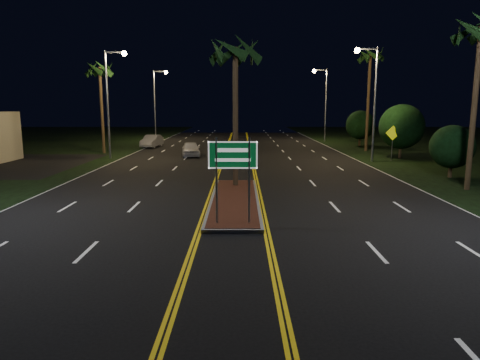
{
  "coord_description": "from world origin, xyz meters",
  "views": [
    {
      "loc": [
        0.3,
        -12.66,
        4.46
      ],
      "look_at": [
        0.27,
        2.09,
        1.9
      ],
      "focal_mm": 32.0,
      "sensor_mm": 36.0,
      "label": 1
    }
  ],
  "objects_px": {
    "car_far": "(152,140)",
    "streetlight_left_far": "(157,97)",
    "shrub_mid": "(402,127)",
    "palm_median": "(235,51)",
    "shrub_far": "(360,125)",
    "median_island": "(235,200)",
    "highway_sign": "(233,163)",
    "streetlight_right_mid": "(371,91)",
    "palm_left_far": "(100,70)",
    "streetlight_left_mid": "(111,92)",
    "shrub_near": "(452,147)",
    "palm_right_far": "(370,57)",
    "car_near": "(191,148)",
    "warning_sign": "(393,137)",
    "streetlight_right_far": "(323,96)"
  },
  "relations": [
    {
      "from": "median_island",
      "to": "car_near",
      "type": "relative_size",
      "value": 2.24
    },
    {
      "from": "palm_left_far",
      "to": "shrub_far",
      "type": "distance_m",
      "value": 28.3
    },
    {
      "from": "palm_median",
      "to": "palm_right_far",
      "type": "distance_m",
      "value": 23.4
    },
    {
      "from": "shrub_near",
      "to": "car_far",
      "type": "distance_m",
      "value": 30.57
    },
    {
      "from": "car_far",
      "to": "shrub_mid",
      "type": "bearing_deg",
      "value": -15.7
    },
    {
      "from": "palm_left_far",
      "to": "shrub_near",
      "type": "bearing_deg",
      "value": -28.03
    },
    {
      "from": "highway_sign",
      "to": "streetlight_left_far",
      "type": "height_order",
      "value": "streetlight_left_far"
    },
    {
      "from": "palm_median",
      "to": "warning_sign",
      "type": "relative_size",
      "value": 2.88
    },
    {
      "from": "highway_sign",
      "to": "palm_median",
      "type": "relative_size",
      "value": 0.39
    },
    {
      "from": "streetlight_left_far",
      "to": "palm_median",
      "type": "height_order",
      "value": "streetlight_left_far"
    },
    {
      "from": "palm_median",
      "to": "streetlight_left_far",
      "type": "bearing_deg",
      "value": 107.58
    },
    {
      "from": "palm_median",
      "to": "median_island",
      "type": "bearing_deg",
      "value": -90.0
    },
    {
      "from": "shrub_mid",
      "to": "streetlight_right_mid",
      "type": "bearing_deg",
      "value": -149.44
    },
    {
      "from": "highway_sign",
      "to": "streetlight_left_far",
      "type": "distance_m",
      "value": 42.67
    },
    {
      "from": "streetlight_right_mid",
      "to": "car_far",
      "type": "height_order",
      "value": "streetlight_right_mid"
    },
    {
      "from": "car_near",
      "to": "car_far",
      "type": "height_order",
      "value": "car_far"
    },
    {
      "from": "streetlight_left_mid",
      "to": "palm_right_far",
      "type": "height_order",
      "value": "palm_right_far"
    },
    {
      "from": "shrub_near",
      "to": "palm_left_far",
      "type": "bearing_deg",
      "value": 151.97
    },
    {
      "from": "streetlight_left_far",
      "to": "streetlight_right_mid",
      "type": "distance_m",
      "value": 30.57
    },
    {
      "from": "palm_median",
      "to": "car_far",
      "type": "xyz_separation_m",
      "value": [
        -9.47,
        23.64,
        -6.5
      ]
    },
    {
      "from": "median_island",
      "to": "highway_sign",
      "type": "distance_m",
      "value": 4.8
    },
    {
      "from": "car_far",
      "to": "streetlight_right_mid",
      "type": "bearing_deg",
      "value": -23.49
    },
    {
      "from": "car_near",
      "to": "streetlight_left_far",
      "type": "bearing_deg",
      "value": 100.79
    },
    {
      "from": "streetlight_left_far",
      "to": "palm_right_far",
      "type": "height_order",
      "value": "palm_right_far"
    },
    {
      "from": "streetlight_left_mid",
      "to": "palm_median",
      "type": "height_order",
      "value": "streetlight_left_mid"
    },
    {
      "from": "highway_sign",
      "to": "shrub_far",
      "type": "relative_size",
      "value": 0.81
    },
    {
      "from": "shrub_far",
      "to": "warning_sign",
      "type": "height_order",
      "value": "shrub_far"
    },
    {
      "from": "streetlight_left_far",
      "to": "shrub_mid",
      "type": "relative_size",
      "value": 1.95
    },
    {
      "from": "highway_sign",
      "to": "palm_left_far",
      "type": "relative_size",
      "value": 0.36
    },
    {
      "from": "streetlight_right_mid",
      "to": "car_near",
      "type": "relative_size",
      "value": 1.96
    },
    {
      "from": "car_far",
      "to": "median_island",
      "type": "bearing_deg",
      "value": -63.11
    },
    {
      "from": "streetlight_left_mid",
      "to": "streetlight_left_far",
      "type": "height_order",
      "value": "same"
    },
    {
      "from": "highway_sign",
      "to": "streetlight_right_mid",
      "type": "xyz_separation_m",
      "value": [
        10.61,
        19.2,
        3.25
      ]
    },
    {
      "from": "car_far",
      "to": "streetlight_left_far",
      "type": "bearing_deg",
      "value": 104.28
    },
    {
      "from": "shrub_far",
      "to": "car_far",
      "type": "bearing_deg",
      "value": -175.42
    },
    {
      "from": "streetlight_left_far",
      "to": "palm_left_far",
      "type": "relative_size",
      "value": 1.02
    },
    {
      "from": "shrub_mid",
      "to": "shrub_far",
      "type": "bearing_deg",
      "value": 90.95
    },
    {
      "from": "streetlight_right_mid",
      "to": "shrub_near",
      "type": "xyz_separation_m",
      "value": [
        2.89,
        -8.0,
        -3.71
      ]
    },
    {
      "from": "streetlight_right_mid",
      "to": "highway_sign",
      "type": "bearing_deg",
      "value": -118.93
    },
    {
      "from": "streetlight_right_far",
      "to": "car_near",
      "type": "distance_m",
      "value": 22.68
    },
    {
      "from": "streetlight_left_mid",
      "to": "streetlight_left_far",
      "type": "xyz_separation_m",
      "value": [
        0.0,
        20.0,
        0.0
      ]
    },
    {
      "from": "streetlight_right_mid",
      "to": "palm_left_far",
      "type": "bearing_deg",
      "value": 165.63
    },
    {
      "from": "streetlight_left_far",
      "to": "car_far",
      "type": "relative_size",
      "value": 1.93
    },
    {
      "from": "highway_sign",
      "to": "streetlight_right_mid",
      "type": "bearing_deg",
      "value": 61.07
    },
    {
      "from": "median_island",
      "to": "highway_sign",
      "type": "bearing_deg",
      "value": -90.0
    },
    {
      "from": "palm_right_far",
      "to": "warning_sign",
      "type": "height_order",
      "value": "palm_right_far"
    },
    {
      "from": "palm_right_far",
      "to": "streetlight_left_far",
      "type": "bearing_deg",
      "value": 149.12
    },
    {
      "from": "median_island",
      "to": "streetlight_right_far",
      "type": "xyz_separation_m",
      "value": [
        10.61,
        35.0,
        5.57
      ]
    },
    {
      "from": "median_island",
      "to": "streetlight_left_mid",
      "type": "xyz_separation_m",
      "value": [
        -10.61,
        17.0,
        5.57
      ]
    },
    {
      "from": "shrub_far",
      "to": "shrub_mid",
      "type": "bearing_deg",
      "value": -89.05
    }
  ]
}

